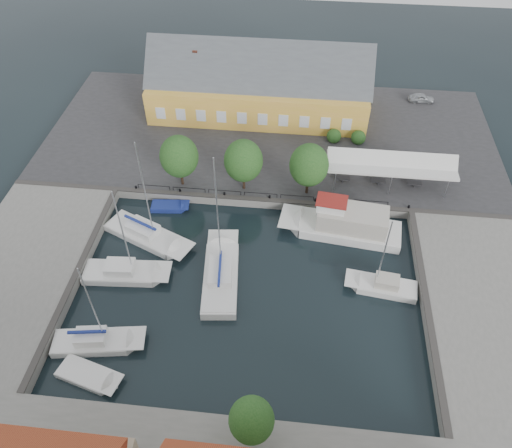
{
  "coord_description": "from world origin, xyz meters",
  "views": [
    {
      "loc": [
        3.87,
        -30.0,
        37.74
      ],
      "look_at": [
        0.0,
        6.0,
        1.5
      ],
      "focal_mm": 35.0,
      "sensor_mm": 36.0,
      "label": 1
    }
  ],
  "objects_px": {
    "east_boat_b": "(382,287)",
    "launch_nw": "(170,207)",
    "car_red": "(246,161)",
    "trawler": "(345,225)",
    "west_boat_d": "(97,343)",
    "west_boat_c": "(125,274)",
    "center_sailboat": "(221,275)",
    "warehouse": "(255,86)",
    "tent_canopy": "(391,165)",
    "west_boat_a": "(147,236)",
    "launch_sw": "(89,376)",
    "car_silver": "(421,98)"
  },
  "relations": [
    {
      "from": "warehouse",
      "to": "car_red",
      "type": "relative_size",
      "value": 6.77
    },
    {
      "from": "tent_canopy",
      "to": "west_boat_c",
      "type": "height_order",
      "value": "west_boat_c"
    },
    {
      "from": "car_red",
      "to": "center_sailboat",
      "type": "bearing_deg",
      "value": -92.1
    },
    {
      "from": "center_sailboat",
      "to": "west_boat_c",
      "type": "bearing_deg",
      "value": -175.68
    },
    {
      "from": "tent_canopy",
      "to": "east_boat_b",
      "type": "distance_m",
      "value": 14.84
    },
    {
      "from": "east_boat_b",
      "to": "west_boat_d",
      "type": "height_order",
      "value": "west_boat_d"
    },
    {
      "from": "warehouse",
      "to": "center_sailboat",
      "type": "relative_size",
      "value": 2.0
    },
    {
      "from": "center_sailboat",
      "to": "west_boat_d",
      "type": "distance_m",
      "value": 12.65
    },
    {
      "from": "launch_nw",
      "to": "warehouse",
      "type": "bearing_deg",
      "value": 69.3
    },
    {
      "from": "warehouse",
      "to": "tent_canopy",
      "type": "bearing_deg",
      "value": -39.86
    },
    {
      "from": "car_red",
      "to": "trawler",
      "type": "height_order",
      "value": "trawler"
    },
    {
      "from": "warehouse",
      "to": "car_silver",
      "type": "xyz_separation_m",
      "value": [
        22.59,
        4.33,
        -2.84
      ]
    },
    {
      "from": "west_boat_c",
      "to": "west_boat_d",
      "type": "distance_m",
      "value": 7.7
    },
    {
      "from": "launch_nw",
      "to": "car_red",
      "type": "bearing_deg",
      "value": 42.45
    },
    {
      "from": "east_boat_b",
      "to": "launch_sw",
      "type": "bearing_deg",
      "value": -154.43
    },
    {
      "from": "car_silver",
      "to": "east_boat_b",
      "type": "distance_m",
      "value": 33.42
    },
    {
      "from": "east_boat_b",
      "to": "west_boat_c",
      "type": "height_order",
      "value": "west_boat_c"
    },
    {
      "from": "warehouse",
      "to": "west_boat_c",
      "type": "distance_m",
      "value": 30.98
    },
    {
      "from": "west_boat_a",
      "to": "launch_nw",
      "type": "height_order",
      "value": "west_boat_a"
    },
    {
      "from": "east_boat_b",
      "to": "west_boat_a",
      "type": "bearing_deg",
      "value": 170.16
    },
    {
      "from": "east_boat_b",
      "to": "west_boat_c",
      "type": "relative_size",
      "value": 0.83
    },
    {
      "from": "center_sailboat",
      "to": "launch_nw",
      "type": "xyz_separation_m",
      "value": [
        -7.21,
        9.13,
        -0.27
      ]
    },
    {
      "from": "west_boat_c",
      "to": "west_boat_d",
      "type": "xyz_separation_m",
      "value": [
        -0.19,
        -7.69,
        0.01
      ]
    },
    {
      "from": "warehouse",
      "to": "tent_canopy",
      "type": "height_order",
      "value": "warehouse"
    },
    {
      "from": "west_boat_d",
      "to": "tent_canopy",
      "type": "bearing_deg",
      "value": 41.38
    },
    {
      "from": "west_boat_a",
      "to": "launch_nw",
      "type": "relative_size",
      "value": 3.02
    },
    {
      "from": "west_boat_d",
      "to": "car_silver",
      "type": "bearing_deg",
      "value": 52.05
    },
    {
      "from": "car_red",
      "to": "trawler",
      "type": "xyz_separation_m",
      "value": [
        11.42,
        -8.73,
        -0.68
      ]
    },
    {
      "from": "west_boat_c",
      "to": "trawler",
      "type": "bearing_deg",
      "value": 21.0
    },
    {
      "from": "east_boat_b",
      "to": "west_boat_d",
      "type": "distance_m",
      "value": 26.29
    },
    {
      "from": "car_silver",
      "to": "launch_sw",
      "type": "distance_m",
      "value": 54.57
    },
    {
      "from": "warehouse",
      "to": "car_red",
      "type": "distance_m",
      "value": 12.67
    },
    {
      "from": "east_boat_b",
      "to": "launch_nw",
      "type": "height_order",
      "value": "east_boat_b"
    },
    {
      "from": "warehouse",
      "to": "east_boat_b",
      "type": "bearing_deg",
      "value": -61.66
    },
    {
      "from": "trawler",
      "to": "east_boat_b",
      "type": "relative_size",
      "value": 1.38
    },
    {
      "from": "east_boat_b",
      "to": "west_boat_a",
      "type": "relative_size",
      "value": 0.72
    },
    {
      "from": "trawler",
      "to": "car_red",
      "type": "bearing_deg",
      "value": 142.6
    },
    {
      "from": "west_boat_a",
      "to": "trawler",
      "type": "bearing_deg",
      "value": 8.41
    },
    {
      "from": "car_silver",
      "to": "west_boat_d",
      "type": "relative_size",
      "value": 0.32
    },
    {
      "from": "warehouse",
      "to": "tent_canopy",
      "type": "xyz_separation_m",
      "value": [
        16.6,
        -13.86,
        -0.74
      ]
    },
    {
      "from": "trawler",
      "to": "west_boat_a",
      "type": "height_order",
      "value": "west_boat_a"
    },
    {
      "from": "west_boat_a",
      "to": "west_boat_d",
      "type": "xyz_separation_m",
      "value": [
        -1.0,
        -12.82,
        0.0
      ]
    },
    {
      "from": "west_boat_a",
      "to": "launch_sw",
      "type": "relative_size",
      "value": 2.25
    },
    {
      "from": "tent_canopy",
      "to": "launch_sw",
      "type": "xyz_separation_m",
      "value": [
        -25.86,
        -26.09,
        -3.59
      ]
    },
    {
      "from": "trawler",
      "to": "west_boat_a",
      "type": "xyz_separation_m",
      "value": [
        -20.36,
        -3.01,
        -0.75
      ]
    },
    {
      "from": "car_red",
      "to": "east_boat_b",
      "type": "bearing_deg",
      "value": -47.25
    },
    {
      "from": "west_boat_c",
      "to": "east_boat_b",
      "type": "bearing_deg",
      "value": 2.31
    },
    {
      "from": "car_red",
      "to": "center_sailboat",
      "type": "relative_size",
      "value": 0.3
    },
    {
      "from": "tent_canopy",
      "to": "car_silver",
      "type": "bearing_deg",
      "value": 71.77
    },
    {
      "from": "car_red",
      "to": "launch_nw",
      "type": "relative_size",
      "value": 0.97
    }
  ]
}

